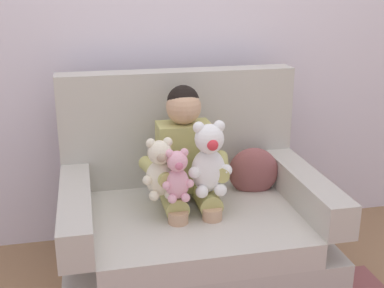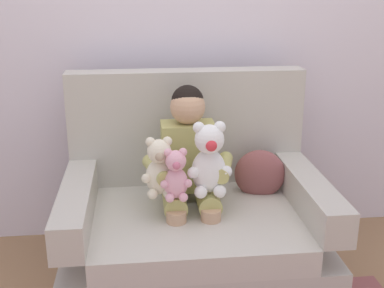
{
  "view_description": "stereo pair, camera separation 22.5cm",
  "coord_description": "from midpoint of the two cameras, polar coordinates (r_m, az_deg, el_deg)",
  "views": [
    {
      "loc": [
        -0.47,
        -2.14,
        1.48
      ],
      "look_at": [
        -0.02,
        -0.05,
        0.77
      ],
      "focal_mm": 46.76,
      "sensor_mm": 36.0,
      "label": 1
    },
    {
      "loc": [
        -0.25,
        -2.18,
        1.48
      ],
      "look_at": [
        -0.02,
        -0.05,
        0.77
      ],
      "focal_mm": 46.76,
      "sensor_mm": 36.0,
      "label": 2
    }
  ],
  "objects": [
    {
      "name": "plush_white",
      "position": [
        2.29,
        -0.88,
        -1.89
      ],
      "size": [
        0.21,
        0.17,
        0.35
      ],
      "rotation": [
        0.0,
        0.0,
        0.12
      ],
      "color": "white",
      "rests_on": "armchair"
    },
    {
      "name": "back_wall",
      "position": [
        2.84,
        -5.14,
        14.74
      ],
      "size": [
        6.0,
        0.1,
        2.6
      ],
      "primitive_type": "cube",
      "color": "silver",
      "rests_on": "ground"
    },
    {
      "name": "seated_child",
      "position": [
        2.41,
        -3.29,
        -2.28
      ],
      "size": [
        0.45,
        0.39,
        0.82
      ],
      "rotation": [
        0.0,
        0.0,
        -0.12
      ],
      "color": "tan",
      "rests_on": "armchair"
    },
    {
      "name": "armchair",
      "position": [
        2.53,
        -2.72,
        -9.09
      ],
      "size": [
        1.24,
        0.9,
        1.03
      ],
      "color": "#BCB7AD",
      "rests_on": "ground"
    },
    {
      "name": "throw_pillow",
      "position": [
        2.62,
        4.57,
        -3.2
      ],
      "size": [
        0.28,
        0.17,
        0.26
      ],
      "primitive_type": "ellipsoid",
      "rotation": [
        0.0,
        0.0,
        -0.2
      ],
      "color": "#8C4C4C",
      "rests_on": "armchair"
    },
    {
      "name": "ground_plane",
      "position": [
        2.64,
        -2.4,
        -15.63
      ],
      "size": [
        8.0,
        8.0,
        0.0
      ],
      "primitive_type": "plane",
      "color": "#936D4C"
    },
    {
      "name": "plush_cream",
      "position": [
        2.27,
        -6.53,
        -2.98
      ],
      "size": [
        0.17,
        0.14,
        0.28
      ],
      "rotation": [
        0.0,
        0.0,
        -0.33
      ],
      "color": "silver",
      "rests_on": "armchair"
    },
    {
      "name": "plush_pink",
      "position": [
        2.24,
        -4.58,
        -3.74
      ],
      "size": [
        0.14,
        0.12,
        0.24
      ],
      "rotation": [
        0.0,
        0.0,
        0.17
      ],
      "color": "#EAA8BC",
      "rests_on": "armchair"
    }
  ]
}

